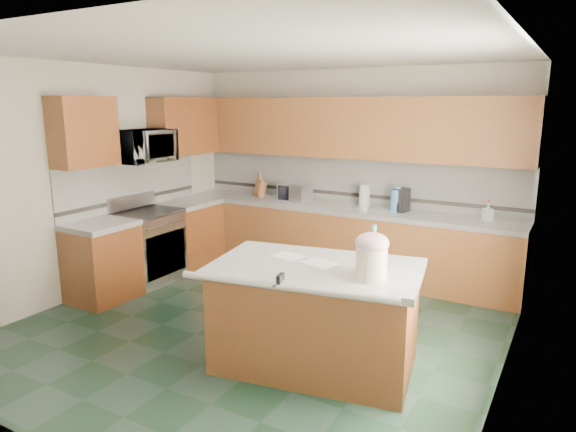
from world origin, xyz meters
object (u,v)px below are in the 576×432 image
Objects in this scene: island_top at (316,268)px; coffee_maker at (401,200)px; treat_jar at (371,264)px; knife_block at (260,189)px; island_base at (315,319)px; soap_bottle_island at (374,249)px; toaster_oven at (295,192)px.

island_top is 5.93× the size of coffee_maker.
treat_jar and knife_block have the same top height.
knife_block reaches higher than island_base.
treat_jar is 1.05× the size of knife_block.
soap_bottle_island is 3.58m from knife_block.
knife_block is at bearing 144.88° from treat_jar.
island_base is at bearing 176.51° from soap_bottle_island.
soap_bottle_island is at bearing -42.17° from toaster_oven.
coffee_maker is (1.50, 0.03, 0.02)m from toaster_oven.
knife_block is (-2.69, 2.57, -0.01)m from treat_jar.
soap_bottle_island reaches higher than coffee_maker.
island_top is at bearing -76.45° from coffee_maker.
island_base is 0.46m from island_top.
island_top is at bearing -25.03° from knife_block.
soap_bottle_island is 1.62× the size of knife_block.
toaster_oven is 1.44× the size of coffee_maker.
toaster_oven is (-1.58, 2.46, 0.15)m from island_top.
knife_block is (-2.16, 2.46, 0.61)m from island_base.
coffee_maker is at bearing 81.49° from island_base.
toaster_oven is at bearing -167.00° from coffee_maker.
treat_jar reaches higher than island_top.
soap_bottle_island is (0.49, 0.05, 0.22)m from island_top.
toaster_oven is at bearing 23.73° from knife_block.
island_top is at bearing -100.20° from island_base.
treat_jar reaches higher than toaster_oven.
island_base is at bearing 177.12° from treat_jar.
island_top is at bearing 177.12° from treat_jar.
island_top is 4.13× the size of toaster_oven.
island_base is 6.51× the size of treat_jar.
soap_bottle_island is at bearing 113.19° from treat_jar.
island_top is 4.46× the size of soap_bottle_island.
treat_jar is 0.65× the size of soap_bottle_island.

